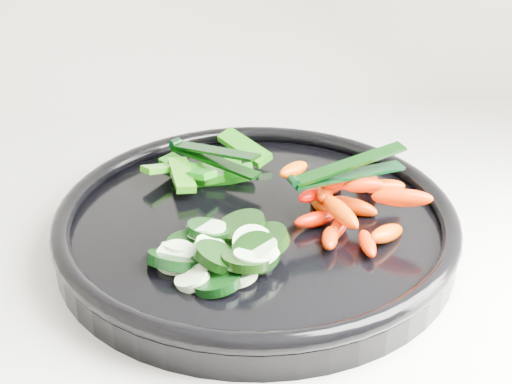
{
  "coord_description": "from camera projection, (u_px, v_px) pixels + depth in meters",
  "views": [
    {
      "loc": [
        -0.69,
        1.1,
        1.3
      ],
      "look_at": [
        -0.65,
        1.66,
        0.99
      ],
      "focal_mm": 50.0,
      "sensor_mm": 36.0,
      "label": 1
    }
  ],
  "objects": [
    {
      "name": "tong_pepper",
      "position": [
        212.0,
        155.0,
        0.73
      ],
      "size": [
        0.09,
        0.09,
        0.02
      ],
      "color": "black",
      "rests_on": "pepper_pile"
    },
    {
      "name": "carrot_pile",
      "position": [
        349.0,
        201.0,
        0.66
      ],
      "size": [
        0.14,
        0.16,
        0.06
      ],
      "color": "#F31600",
      "rests_on": "veggie_tray"
    },
    {
      "name": "tong_carrot",
      "position": [
        346.0,
        170.0,
        0.65
      ],
      "size": [
        0.11,
        0.05,
        0.02
      ],
      "color": "black",
      "rests_on": "carrot_pile"
    },
    {
      "name": "pepper_pile",
      "position": [
        209.0,
        168.0,
        0.74
      ],
      "size": [
        0.14,
        0.12,
        0.04
      ],
      "color": "#23700A",
      "rests_on": "veggie_tray"
    },
    {
      "name": "cucumber_pile",
      "position": [
        219.0,
        251.0,
        0.6
      ],
      "size": [
        0.13,
        0.11,
        0.04
      ],
      "color": "black",
      "rests_on": "veggie_tray"
    },
    {
      "name": "veggie_tray",
      "position": [
        256.0,
        224.0,
        0.67
      ],
      "size": [
        0.39,
        0.39,
        0.04
      ],
      "color": "black",
      "rests_on": "counter"
    }
  ]
}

